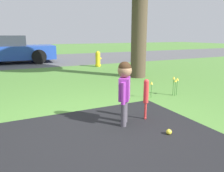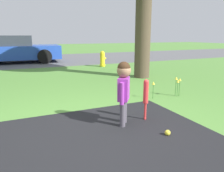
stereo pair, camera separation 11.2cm
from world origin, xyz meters
name	(u,v)px [view 1 (the left image)]	position (x,y,z in m)	size (l,w,h in m)	color
ground_plane	(89,137)	(0.00, 0.00, 0.00)	(60.00, 60.00, 0.00)	#518438
street_strip	(24,61)	(0.00, 9.56, 0.00)	(40.00, 6.00, 0.01)	#59595B
child	(125,84)	(0.61, 0.15, 0.60)	(0.26, 0.32, 0.92)	#4C4751
baseball_bat	(146,94)	(1.00, 0.18, 0.41)	(0.08, 0.08, 0.64)	red
sports_ball	(169,132)	(0.97, -0.41, 0.04)	(0.07, 0.07, 0.07)	yellow
fire_hydrant	(98,59)	(2.59, 5.90, 0.32)	(0.27, 0.24, 0.64)	yellow
parked_car	(7,50)	(-0.72, 8.85, 0.60)	(4.18, 2.18, 1.26)	#2347AD
flower_bed	(170,82)	(2.22, 1.06, 0.32)	(0.68, 0.14, 0.42)	#38702D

